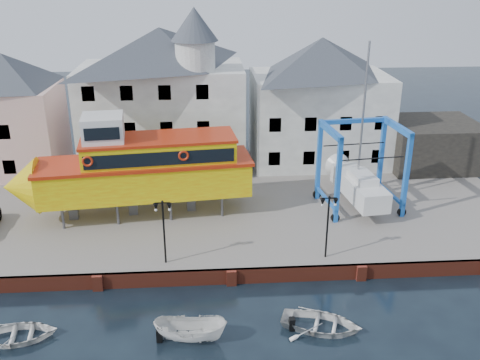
{
  "coord_description": "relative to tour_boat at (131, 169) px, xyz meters",
  "views": [
    {
      "loc": [
        -1.38,
        -27.71,
        18.23
      ],
      "look_at": [
        1.0,
        7.0,
        4.0
      ],
      "focal_mm": 40.0,
      "sensor_mm": 36.0,
      "label": 1
    }
  ],
  "objects": [
    {
      "name": "motorboat_b",
      "position": [
        11.3,
        -12.85,
        -4.56
      ],
      "size": [
        5.06,
        4.31,
        0.89
      ],
      "primitive_type": "imported",
      "rotation": [
        0.0,
        0.0,
        1.23
      ],
      "color": "white",
      "rests_on": "ground"
    },
    {
      "name": "motorboat_d",
      "position": [
        -4.64,
        -12.62,
        -4.56
      ],
      "size": [
        4.29,
        3.31,
        0.82
      ],
      "primitive_type": "imported",
      "rotation": [
        0.0,
        0.0,
        1.7
      ],
      "color": "white",
      "rests_on": "ground"
    },
    {
      "name": "tour_boat",
      "position": [
        0.0,
        0.0,
        0.0
      ],
      "size": [
        17.69,
        5.98,
        7.55
      ],
      "rotation": [
        0.0,
        0.0,
        0.11
      ],
      "color": "#59595E",
      "rests_on": "hardstanding"
    },
    {
      "name": "motorboat_a",
      "position": [
        4.33,
        -13.31,
        -4.56
      ],
      "size": [
        3.99,
        1.98,
        1.48
      ],
      "primitive_type": "imported",
      "rotation": [
        0.0,
        0.0,
        1.43
      ],
      "color": "white",
      "rests_on": "ground"
    },
    {
      "name": "hardstanding",
      "position": [
        6.73,
        2.72,
        -4.06
      ],
      "size": [
        44.0,
        22.0,
        1.0
      ],
      "primitive_type": "cube",
      "color": "slate",
      "rests_on": "ground"
    },
    {
      "name": "quay_wall",
      "position": [
        6.73,
        -8.17,
        -4.06
      ],
      "size": [
        44.0,
        0.47,
        1.0
      ],
      "color": "maroon",
      "rests_on": "ground"
    },
    {
      "name": "travel_lift",
      "position": [
        16.68,
        0.81,
        -1.51
      ],
      "size": [
        6.19,
        8.3,
        12.26
      ],
      "rotation": [
        0.0,
        0.0,
        0.11
      ],
      "color": "#103DB2",
      "rests_on": "hardstanding"
    },
    {
      "name": "building_white_right",
      "position": [
        15.73,
        10.72,
        2.04
      ],
      "size": [
        12.0,
        8.0,
        11.2
      ],
      "color": "#B8B9B4",
      "rests_on": "hardstanding"
    },
    {
      "name": "lamp_post_right",
      "position": [
        12.73,
        -7.08,
        -0.39
      ],
      "size": [
        1.12,
        0.32,
        4.2
      ],
      "color": "black",
      "rests_on": "hardstanding"
    },
    {
      "name": "building_pink",
      "position": [
        -11.27,
        9.72,
        1.59
      ],
      "size": [
        8.0,
        7.0,
        10.3
      ],
      "color": "beige",
      "rests_on": "hardstanding"
    },
    {
      "name": "shed_dark",
      "position": [
        25.73,
        8.72,
        -1.56
      ],
      "size": [
        8.0,
        7.0,
        4.0
      ],
      "primitive_type": "cube",
      "color": "black",
      "rests_on": "hardstanding"
    },
    {
      "name": "building_white_main",
      "position": [
        1.86,
        10.12,
        2.78
      ],
      "size": [
        14.0,
        8.3,
        14.0
      ],
      "color": "#B8B9B4",
      "rests_on": "hardstanding"
    },
    {
      "name": "ground",
      "position": [
        6.73,
        -8.28,
        -4.56
      ],
      "size": [
        140.0,
        140.0,
        0.0
      ],
      "primitive_type": "plane",
      "color": "black",
      "rests_on": "ground"
    },
    {
      "name": "lamp_post_left",
      "position": [
        2.73,
        -7.08,
        -0.39
      ],
      "size": [
        1.12,
        0.32,
        4.2
      ],
      "color": "black",
      "rests_on": "hardstanding"
    }
  ]
}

